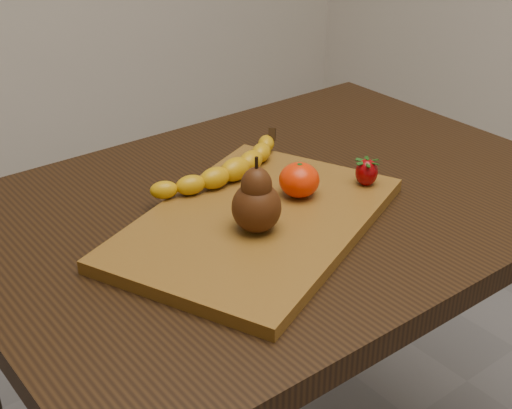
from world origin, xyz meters
TOP-DOWN VIEW (x-y plane):
  - table at (0.00, 0.00)m, footprint 1.00×0.70m
  - cutting_board at (-0.09, -0.06)m, footprint 0.53×0.45m
  - banana at (-0.04, 0.06)m, footprint 0.25×0.11m
  - pear at (-0.12, -0.09)m, footprint 0.09×0.09m
  - mandarin at (0.00, -0.04)m, footprint 0.07×0.07m
  - strawberry at (0.11, -0.08)m, footprint 0.04×0.04m

SIDE VIEW (x-z plane):
  - table at x=0.00m, z-range 0.28..1.04m
  - cutting_board at x=-0.09m, z-range 0.76..0.78m
  - banana at x=-0.04m, z-range 0.78..0.82m
  - strawberry at x=0.11m, z-range 0.78..0.83m
  - mandarin at x=0.00m, z-range 0.78..0.83m
  - pear at x=-0.12m, z-range 0.78..0.89m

